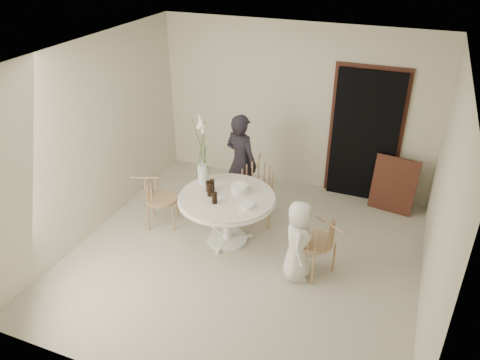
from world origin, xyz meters
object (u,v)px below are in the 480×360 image
at_px(girl, 241,162).
at_px(birthday_cake, 240,189).
at_px(chair_right, 321,240).
at_px(flower_vase, 203,159).
at_px(boy, 298,241).
at_px(chair_left, 154,194).
at_px(chair_far, 257,182).
at_px(table, 227,203).

height_order(girl, birthday_cake, girl).
height_order(chair_right, flower_vase, flower_vase).
distance_m(chair_right, boy, 0.29).
xyz_separation_m(chair_left, flower_vase, (0.70, 0.22, 0.59)).
distance_m(boy, birthday_cake, 1.15).
xyz_separation_m(girl, birthday_cake, (0.28, -0.77, 0.01)).
height_order(chair_far, flower_vase, flower_vase).
bearing_deg(table, girl, 99.75).
height_order(birthday_cake, flower_vase, flower_vase).
height_order(chair_right, boy, boy).
bearing_deg(chair_left, birthday_cake, -102.59).
bearing_deg(girl, boy, 154.18).
bearing_deg(girl, table, 119.72).
distance_m(birthday_cake, flower_vase, 0.66).
relative_size(boy, birthday_cake, 4.63).
bearing_deg(table, birthday_cake, 51.40).
height_order(chair_far, boy, boy).
distance_m(chair_far, birthday_cake, 0.65).
height_order(chair_left, birthday_cake, birthday_cake).
bearing_deg(birthday_cake, chair_left, -172.99).
xyz_separation_m(chair_left, birthday_cake, (1.28, 0.16, 0.27)).
xyz_separation_m(table, boy, (1.11, -0.38, -0.07)).
xyz_separation_m(boy, birthday_cake, (-0.99, 0.54, 0.24)).
distance_m(table, chair_far, 0.79).
xyz_separation_m(birthday_cake, flower_vase, (-0.58, 0.07, 0.32)).
height_order(chair_right, chair_left, chair_right).
distance_m(girl, flower_vase, 0.83).
xyz_separation_m(chair_right, flower_vase, (-1.82, 0.48, 0.56)).
relative_size(girl, flower_vase, 1.46).
relative_size(chair_far, boy, 0.83).
relative_size(table, chair_left, 1.68).
distance_m(chair_far, boy, 1.49).
relative_size(table, girl, 0.86).
distance_m(chair_far, chair_left, 1.53).
distance_m(chair_right, flower_vase, 1.96).
distance_m(chair_right, birthday_cake, 1.33).
xyz_separation_m(chair_far, boy, (0.95, -1.15, -0.04)).
bearing_deg(boy, birthday_cake, 48.90).
bearing_deg(table, boy, -18.94).
bearing_deg(birthday_cake, table, -128.60).
bearing_deg(girl, chair_left, 62.85).
height_order(chair_far, girl, girl).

